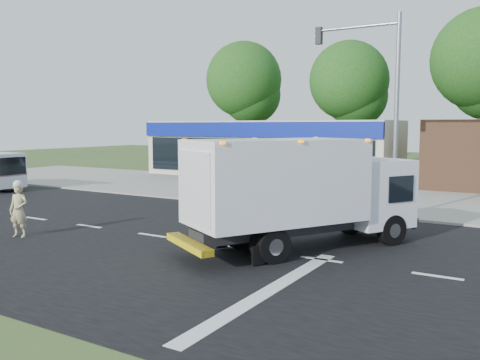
{
  "coord_description": "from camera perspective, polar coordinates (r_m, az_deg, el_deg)",
  "views": [
    {
      "loc": [
        8.06,
        -12.76,
        3.65
      ],
      "look_at": [
        -1.33,
        2.88,
        1.7
      ],
      "focal_mm": 38.0,
      "sensor_mm": 36.0,
      "label": 1
    }
  ],
  "objects": [
    {
      "name": "ground",
      "position": [
        15.53,
        -1.29,
        -7.5
      ],
      "size": [
        120.0,
        120.0,
        0.0
      ],
      "primitive_type": "plane",
      "color": "#385123",
      "rests_on": "ground"
    },
    {
      "name": "road_asphalt",
      "position": [
        15.53,
        -1.29,
        -7.48
      ],
      "size": [
        60.0,
        14.0,
        0.02
      ],
      "primitive_type": "cube",
      "color": "black",
      "rests_on": "ground"
    },
    {
      "name": "sidewalk",
      "position": [
        22.74,
        9.83,
        -3.07
      ],
      "size": [
        60.0,
        2.4,
        0.12
      ],
      "primitive_type": "cube",
      "color": "gray",
      "rests_on": "ground"
    },
    {
      "name": "parking_apron",
      "position": [
        28.18,
        14.09,
        -1.5
      ],
      "size": [
        60.0,
        9.0,
        0.02
      ],
      "primitive_type": "cube",
      "color": "gray",
      "rests_on": "ground"
    },
    {
      "name": "lane_markings",
      "position": [
        13.72,
        0.5,
        -9.25
      ],
      "size": [
        55.2,
        7.0,
        0.01
      ],
      "color": "silver",
      "rests_on": "road_asphalt"
    },
    {
      "name": "ems_box_truck",
      "position": [
        14.98,
        6.67,
        -0.67
      ],
      "size": [
        5.74,
        7.54,
        3.29
      ],
      "rotation": [
        0.0,
        0.0,
        1.04
      ],
      "color": "black",
      "rests_on": "ground"
    },
    {
      "name": "emergency_worker",
      "position": [
        18.19,
        -23.6,
        -3.04
      ],
      "size": [
        0.75,
        0.61,
        1.88
      ],
      "rotation": [
        0.0,
        0.0,
        0.33
      ],
      "color": "tan",
      "rests_on": "ground"
    },
    {
      "name": "retail_strip_mall",
      "position": [
        36.91,
        3.42,
        3.55
      ],
      "size": [
        18.0,
        6.2,
        4.0
      ],
      "color": "beige",
      "rests_on": "ground"
    },
    {
      "name": "traffic_signal_pole",
      "position": [
        21.18,
        15.5,
        9.33
      ],
      "size": [
        3.51,
        0.25,
        8.0
      ],
      "color": "gray",
      "rests_on": "ground"
    },
    {
      "name": "background_trees",
      "position": [
        42.04,
        18.97,
        10.87
      ],
      "size": [
        36.77,
        7.39,
        12.1
      ],
      "color": "#332114",
      "rests_on": "ground"
    }
  ]
}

